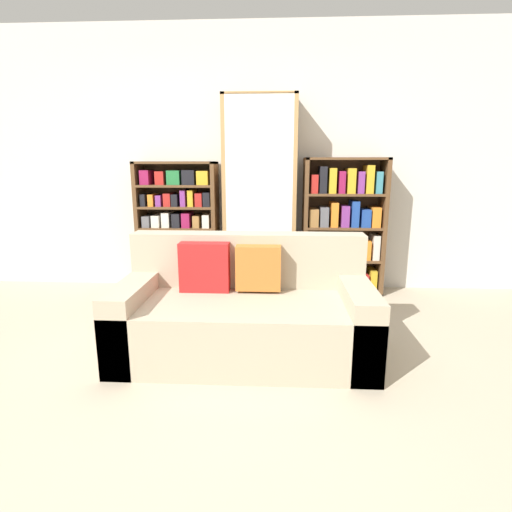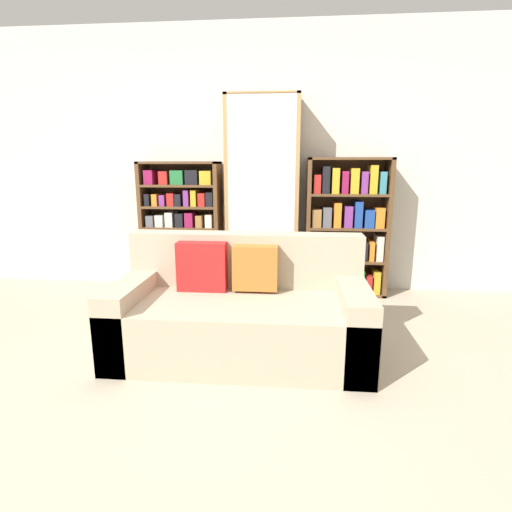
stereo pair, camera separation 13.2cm
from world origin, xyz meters
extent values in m
plane|color=tan|center=(0.00, 0.00, 0.00)|extent=(16.00, 16.00, 0.00)
cube|color=beige|center=(0.00, 2.24, 1.35)|extent=(6.12, 0.06, 2.70)
cube|color=tan|center=(0.11, 0.55, 0.20)|extent=(1.74, 0.86, 0.41)
cube|color=tan|center=(0.11, 0.88, 0.61)|extent=(1.74, 0.20, 0.41)
cube|color=tan|center=(-0.66, 0.55, 0.26)|extent=(0.20, 0.86, 0.53)
cube|color=tan|center=(0.88, 0.55, 0.26)|extent=(0.20, 0.86, 0.53)
cube|color=red|center=(-0.20, 0.72, 0.59)|extent=(0.36, 0.12, 0.36)
cube|color=#B76628|center=(0.19, 0.72, 0.59)|extent=(0.32, 0.12, 0.32)
cube|color=brown|center=(-1.10, 2.03, 0.67)|extent=(0.04, 0.32, 1.35)
cube|color=brown|center=(-0.32, 2.03, 0.67)|extent=(0.04, 0.32, 1.35)
cube|color=brown|center=(-0.71, 2.03, 1.33)|extent=(0.83, 0.32, 0.02)
cube|color=brown|center=(-0.71, 2.03, 0.01)|extent=(0.83, 0.32, 0.02)
cube|color=brown|center=(-0.71, 2.18, 0.67)|extent=(0.83, 0.01, 1.35)
cube|color=brown|center=(-0.71, 2.03, 0.24)|extent=(0.75, 0.32, 0.02)
cube|color=brown|center=(-0.71, 2.03, 0.46)|extent=(0.75, 0.32, 0.02)
cube|color=brown|center=(-0.71, 2.03, 0.67)|extent=(0.75, 0.32, 0.02)
cube|color=brown|center=(-0.71, 2.03, 0.89)|extent=(0.75, 0.32, 0.02)
cube|color=brown|center=(-0.71, 2.03, 1.11)|extent=(0.75, 0.32, 0.02)
cube|color=gold|center=(-1.04, 2.02, 0.08)|extent=(0.07, 0.24, 0.12)
cube|color=olive|center=(-0.95, 2.02, 0.08)|extent=(0.06, 0.24, 0.12)
cube|color=beige|center=(-0.87, 2.02, 0.10)|extent=(0.06, 0.24, 0.14)
cube|color=olive|center=(-0.79, 2.02, 0.10)|extent=(0.07, 0.24, 0.15)
cube|color=gold|center=(-0.71, 2.02, 0.08)|extent=(0.07, 0.24, 0.11)
cube|color=#8E1947|center=(-0.63, 2.02, 0.09)|extent=(0.06, 0.24, 0.13)
cube|color=teal|center=(-0.55, 2.02, 0.09)|extent=(0.06, 0.24, 0.13)
cube|color=orange|center=(-0.47, 2.02, 0.11)|extent=(0.05, 0.24, 0.16)
cube|color=olive|center=(-0.38, 2.02, 0.08)|extent=(0.05, 0.24, 0.12)
cube|color=#7A3384|center=(-1.00, 2.02, 0.32)|extent=(0.12, 0.24, 0.14)
cube|color=#5B5B60|center=(-0.85, 2.02, 0.32)|extent=(0.11, 0.24, 0.14)
cube|color=olive|center=(-0.71, 2.02, 0.32)|extent=(0.13, 0.24, 0.14)
cube|color=beige|center=(-0.57, 2.02, 0.32)|extent=(0.10, 0.24, 0.13)
cube|color=orange|center=(-0.41, 2.02, 0.33)|extent=(0.09, 0.24, 0.16)
cube|color=beige|center=(-1.04, 2.02, 0.53)|extent=(0.06, 0.24, 0.11)
cube|color=#AD231E|center=(-0.96, 2.02, 0.53)|extent=(0.04, 0.24, 0.12)
cube|color=#1E4293|center=(-0.89, 2.02, 0.54)|extent=(0.05, 0.24, 0.14)
cube|color=#1E4293|center=(-0.81, 2.02, 0.55)|extent=(0.06, 0.24, 0.17)
cube|color=orange|center=(-0.75, 2.02, 0.53)|extent=(0.06, 0.24, 0.12)
cube|color=orange|center=(-0.68, 2.02, 0.53)|extent=(0.05, 0.24, 0.13)
cube|color=beige|center=(-0.60, 2.02, 0.54)|extent=(0.05, 0.24, 0.14)
cube|color=#AD231E|center=(-0.53, 2.02, 0.54)|extent=(0.06, 0.24, 0.14)
cube|color=beige|center=(-0.46, 2.02, 0.53)|extent=(0.05, 0.24, 0.13)
cube|color=#1E4293|center=(-0.38, 2.02, 0.53)|extent=(0.06, 0.24, 0.12)
cube|color=#5B5B60|center=(-1.02, 2.02, 0.74)|extent=(0.08, 0.24, 0.12)
cube|color=beige|center=(-0.92, 2.02, 0.75)|extent=(0.08, 0.24, 0.12)
cube|color=beige|center=(-0.81, 2.02, 0.76)|extent=(0.08, 0.24, 0.15)
cube|color=black|center=(-0.71, 2.02, 0.76)|extent=(0.08, 0.24, 0.14)
cube|color=#8E1947|center=(-0.60, 2.02, 0.76)|extent=(0.08, 0.24, 0.15)
cube|color=olive|center=(-0.50, 2.02, 0.75)|extent=(0.07, 0.24, 0.12)
cube|color=beige|center=(-0.40, 2.02, 0.75)|extent=(0.07, 0.24, 0.13)
cube|color=black|center=(-1.03, 2.02, 0.96)|extent=(0.05, 0.24, 0.12)
cube|color=orange|center=(-0.95, 2.02, 0.96)|extent=(0.05, 0.24, 0.12)
cube|color=#7A3384|center=(-0.87, 2.02, 0.96)|extent=(0.05, 0.24, 0.11)
cube|color=#AD231E|center=(-0.79, 2.02, 0.97)|extent=(0.07, 0.24, 0.13)
cube|color=black|center=(-0.71, 2.02, 0.96)|extent=(0.06, 0.24, 0.12)
cube|color=#7A3384|center=(-0.62, 2.02, 0.98)|extent=(0.05, 0.24, 0.16)
cube|color=gold|center=(-0.55, 2.02, 0.98)|extent=(0.05, 0.24, 0.17)
cube|color=#AD231E|center=(-0.47, 2.02, 0.97)|extent=(0.07, 0.24, 0.13)
cube|color=black|center=(-0.39, 2.02, 0.97)|extent=(0.07, 0.24, 0.14)
cube|color=#8E1947|center=(-1.00, 2.02, 1.19)|extent=(0.09, 0.24, 0.14)
cube|color=#AD231E|center=(-0.85, 2.02, 1.18)|extent=(0.09, 0.24, 0.13)
cube|color=#237038|center=(-0.71, 2.02, 1.19)|extent=(0.13, 0.24, 0.14)
cube|color=black|center=(-0.56, 2.02, 1.19)|extent=(0.12, 0.24, 0.14)
cube|color=gold|center=(-0.42, 2.02, 1.19)|extent=(0.11, 0.24, 0.14)
cube|color=#AD7F4C|center=(-0.20, 2.01, 0.99)|extent=(0.04, 0.36, 1.97)
cube|color=#AD7F4C|center=(0.49, 2.01, 0.99)|extent=(0.04, 0.36, 1.97)
cube|color=#AD7F4C|center=(0.15, 2.01, 1.96)|extent=(0.73, 0.36, 0.02)
cube|color=#AD7F4C|center=(0.15, 2.01, 0.01)|extent=(0.73, 0.36, 0.02)
cube|color=#AD7F4C|center=(0.15, 2.18, 0.99)|extent=(0.73, 0.01, 1.97)
cube|color=silver|center=(0.15, 1.83, 0.99)|extent=(0.65, 0.01, 1.95)
cube|color=#AD7F4C|center=(0.15, 2.01, 0.35)|extent=(0.65, 0.32, 0.02)
cube|color=#AD7F4C|center=(0.15, 2.01, 0.67)|extent=(0.65, 0.32, 0.02)
cube|color=#AD7F4C|center=(0.15, 2.01, 0.99)|extent=(0.65, 0.32, 0.02)
cube|color=#AD7F4C|center=(0.15, 2.01, 1.31)|extent=(0.65, 0.32, 0.02)
cube|color=#AD7F4C|center=(0.15, 2.01, 1.63)|extent=(0.65, 0.32, 0.02)
cylinder|color=silver|center=(-0.08, 1.99, 0.07)|extent=(0.01, 0.01, 0.08)
cone|color=silver|center=(-0.08, 1.99, 0.16)|extent=(0.09, 0.09, 0.10)
cylinder|color=silver|center=(0.07, 2.00, 0.07)|extent=(0.01, 0.01, 0.08)
cone|color=silver|center=(0.07, 2.00, 0.16)|extent=(0.09, 0.09, 0.10)
cylinder|color=silver|center=(0.22, 2.00, 0.07)|extent=(0.01, 0.01, 0.08)
cone|color=silver|center=(0.22, 2.00, 0.16)|extent=(0.09, 0.09, 0.10)
cylinder|color=silver|center=(0.38, 2.01, 0.07)|extent=(0.01, 0.01, 0.08)
cone|color=silver|center=(0.38, 2.01, 0.16)|extent=(0.09, 0.09, 0.10)
cylinder|color=silver|center=(-0.10, 2.00, 0.40)|extent=(0.01, 0.01, 0.08)
cone|color=silver|center=(-0.10, 2.00, 0.49)|extent=(0.09, 0.09, 0.10)
cylinder|color=silver|center=(0.03, 2.01, 0.40)|extent=(0.01, 0.01, 0.08)
cone|color=silver|center=(0.03, 2.01, 0.49)|extent=(0.09, 0.09, 0.10)
cylinder|color=silver|center=(0.15, 2.03, 0.40)|extent=(0.01, 0.01, 0.08)
cone|color=silver|center=(0.15, 2.03, 0.49)|extent=(0.09, 0.09, 0.10)
cylinder|color=silver|center=(0.27, 2.01, 0.40)|extent=(0.01, 0.01, 0.08)
cone|color=silver|center=(0.27, 2.01, 0.49)|extent=(0.09, 0.09, 0.10)
cylinder|color=silver|center=(0.39, 2.02, 0.40)|extent=(0.01, 0.01, 0.08)
cone|color=silver|center=(0.39, 2.02, 0.49)|extent=(0.09, 0.09, 0.10)
cylinder|color=silver|center=(-0.08, 2.01, 0.72)|extent=(0.01, 0.01, 0.09)
cone|color=silver|center=(-0.08, 2.01, 0.82)|extent=(0.09, 0.09, 0.11)
cylinder|color=silver|center=(0.07, 2.01, 0.72)|extent=(0.01, 0.01, 0.09)
cone|color=silver|center=(0.07, 2.01, 0.82)|extent=(0.09, 0.09, 0.11)
cylinder|color=silver|center=(0.22, 2.01, 0.72)|extent=(0.01, 0.01, 0.09)
cone|color=silver|center=(0.22, 2.01, 0.82)|extent=(0.09, 0.09, 0.11)
cylinder|color=silver|center=(0.38, 2.02, 0.72)|extent=(0.01, 0.01, 0.09)
cone|color=silver|center=(0.38, 2.02, 0.82)|extent=(0.09, 0.09, 0.11)
cylinder|color=silver|center=(-0.10, 2.03, 1.03)|extent=(0.01, 0.01, 0.07)
cone|color=silver|center=(-0.10, 2.03, 1.11)|extent=(0.09, 0.09, 0.08)
cylinder|color=silver|center=(0.03, 1.99, 1.03)|extent=(0.01, 0.01, 0.07)
cone|color=silver|center=(0.03, 1.99, 1.11)|extent=(0.09, 0.09, 0.08)
cylinder|color=silver|center=(0.15, 2.00, 1.03)|extent=(0.01, 0.01, 0.07)
cone|color=silver|center=(0.15, 2.00, 1.11)|extent=(0.09, 0.09, 0.08)
cylinder|color=silver|center=(0.27, 2.01, 1.03)|extent=(0.01, 0.01, 0.07)
cone|color=silver|center=(0.27, 2.01, 1.11)|extent=(0.09, 0.09, 0.08)
cylinder|color=silver|center=(0.39, 1.99, 1.03)|extent=(0.01, 0.01, 0.07)
cone|color=silver|center=(0.39, 1.99, 1.11)|extent=(0.09, 0.09, 0.08)
cylinder|color=silver|center=(-0.05, 2.01, 1.36)|extent=(0.01, 0.01, 0.07)
cone|color=silver|center=(-0.05, 2.01, 1.44)|extent=(0.09, 0.09, 0.09)
cylinder|color=silver|center=(0.15, 2.00, 1.36)|extent=(0.01, 0.01, 0.07)
cone|color=silver|center=(0.15, 2.00, 1.44)|extent=(0.09, 0.09, 0.09)
cylinder|color=silver|center=(0.35, 2.03, 1.36)|extent=(0.01, 0.01, 0.07)
cone|color=silver|center=(0.35, 2.03, 1.44)|extent=(0.09, 0.09, 0.09)
cylinder|color=silver|center=(-0.10, 2.00, 1.67)|extent=(0.01, 0.01, 0.06)
cone|color=silver|center=(-0.10, 2.00, 1.74)|extent=(0.09, 0.09, 0.08)
cylinder|color=silver|center=(0.03, 2.00, 1.67)|extent=(0.01, 0.01, 0.06)
cone|color=silver|center=(0.03, 2.00, 1.74)|extent=(0.09, 0.09, 0.08)
cylinder|color=silver|center=(0.15, 2.02, 1.67)|extent=(0.01, 0.01, 0.06)
cone|color=silver|center=(0.15, 2.02, 1.74)|extent=(0.09, 0.09, 0.08)
cylinder|color=silver|center=(0.27, 2.00, 1.67)|extent=(0.01, 0.01, 0.06)
cone|color=silver|center=(0.27, 2.00, 1.74)|extent=(0.09, 0.09, 0.08)
cylinder|color=silver|center=(0.39, 2.01, 1.67)|extent=(0.01, 0.01, 0.06)
cone|color=silver|center=(0.39, 2.01, 1.74)|extent=(0.09, 0.09, 0.08)
cube|color=brown|center=(0.61, 2.03, 0.69)|extent=(0.04, 0.32, 1.38)
cube|color=brown|center=(1.39, 2.03, 0.69)|extent=(0.04, 0.32, 1.38)
cube|color=brown|center=(1.00, 2.03, 1.37)|extent=(0.82, 0.32, 0.02)
cube|color=brown|center=(1.00, 2.03, 0.01)|extent=(0.82, 0.32, 0.02)
cube|color=brown|center=(1.00, 2.18, 0.69)|extent=(0.82, 0.01, 1.38)
cube|color=brown|center=(1.00, 2.03, 0.36)|extent=(0.74, 0.32, 0.02)
cube|color=brown|center=(1.00, 2.03, 0.69)|extent=(0.74, 0.32, 0.02)
cube|color=brown|center=(1.00, 2.03, 1.03)|extent=(0.74, 0.32, 0.02)
cube|color=black|center=(0.68, 2.02, 0.16)|extent=(0.06, 0.24, 0.26)
cube|color=beige|center=(0.76, 2.02, 0.13)|extent=(0.06, 0.24, 0.21)
cube|color=#AD231E|center=(0.84, 2.02, 0.15)|extent=(0.05, 0.24, 0.26)
cube|color=#7A3384|center=(0.92, 2.02, 0.13)|extent=(0.06, 0.24, 0.22)
cube|color=olive|center=(1.00, 2.02, 0.13)|extent=(0.07, 0.24, 0.22)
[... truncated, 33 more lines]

